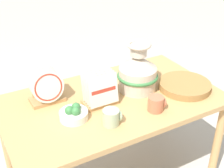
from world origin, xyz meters
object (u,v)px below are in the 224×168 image
dish_rack_round_plates (47,89)px  fruit_bowl (74,114)px  wicker_charger_stack (185,85)px  ceramic_vase (138,71)px  dish_rack_square_plates (100,92)px  mug_sage_glaze (112,117)px  mug_terracotta_glaze (156,103)px

dish_rack_round_plates → fruit_bowl: 0.26m
dish_rack_round_plates → wicker_charger_stack: dish_rack_round_plates is taller
ceramic_vase → dish_rack_square_plates: ceramic_vase is taller
ceramic_vase → mug_sage_glaze: bearing=-142.6°
mug_sage_glaze → mug_terracotta_glaze: bearing=-1.8°
dish_rack_round_plates → wicker_charger_stack: size_ratio=0.64×
mug_terracotta_glaze → dish_rack_round_plates: bearing=142.8°
wicker_charger_stack → dish_rack_round_plates: bearing=161.3°
dish_rack_round_plates → wicker_charger_stack: 0.90m
ceramic_vase → mug_sage_glaze: ceramic_vase is taller
ceramic_vase → dish_rack_round_plates: (-0.57, 0.14, -0.04)m
dish_rack_round_plates → wicker_charger_stack: bearing=-18.7°
ceramic_vase → mug_sage_glaze: size_ratio=3.16×
wicker_charger_stack → fruit_bowl: bearing=177.0°
ceramic_vase → fruit_bowl: bearing=-167.7°
ceramic_vase → dish_rack_square_plates: size_ratio=1.54×
dish_rack_square_plates → mug_terracotta_glaze: (0.26, -0.23, -0.04)m
mug_terracotta_glaze → fruit_bowl: same height
wicker_charger_stack → mug_sage_glaze: size_ratio=3.33×
dish_rack_square_plates → wicker_charger_stack: dish_rack_square_plates is taller
dish_rack_round_plates → fruit_bowl: (0.07, -0.25, -0.06)m
ceramic_vase → wicker_charger_stack: size_ratio=0.95×
mug_sage_glaze → fruit_bowl: size_ratio=0.63×
dish_rack_round_plates → mug_terracotta_glaze: (0.53, -0.41, -0.05)m
mug_sage_glaze → fruit_bowl: bearing=138.5°
mug_terracotta_glaze → fruit_bowl: size_ratio=0.63×
dish_rack_round_plates → mug_terracotta_glaze: size_ratio=2.14×
ceramic_vase → dish_rack_square_plates: bearing=-172.7°
dish_rack_round_plates → dish_rack_square_plates: bearing=-32.9°
ceramic_vase → dish_rack_round_plates: bearing=166.3°
dish_rack_round_plates → mug_terracotta_glaze: 0.67m
dish_rack_square_plates → mug_terracotta_glaze: size_ratio=2.05×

